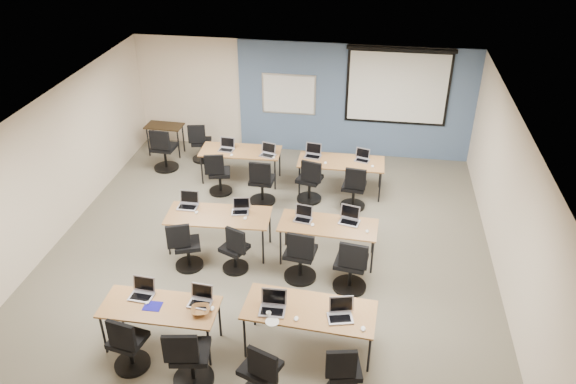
% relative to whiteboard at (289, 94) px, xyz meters
% --- Properties ---
extents(floor, '(8.00, 9.00, 0.02)m').
position_rel_whiteboard_xyz_m(floor, '(0.30, -4.43, -1.45)').
color(floor, '#6B6354').
rests_on(floor, ground).
extents(ceiling, '(8.00, 9.00, 0.02)m').
position_rel_whiteboard_xyz_m(ceiling, '(0.30, -4.43, 1.25)').
color(ceiling, white).
rests_on(ceiling, ground).
extents(wall_back, '(8.00, 0.04, 2.70)m').
position_rel_whiteboard_xyz_m(wall_back, '(0.30, 0.07, -0.10)').
color(wall_back, beige).
rests_on(wall_back, ground).
extents(wall_left, '(0.04, 9.00, 2.70)m').
position_rel_whiteboard_xyz_m(wall_left, '(-3.70, -4.43, -0.10)').
color(wall_left, beige).
rests_on(wall_left, ground).
extents(wall_right, '(0.04, 9.00, 2.70)m').
position_rel_whiteboard_xyz_m(wall_right, '(4.30, -4.43, -0.10)').
color(wall_right, beige).
rests_on(wall_right, ground).
extents(blue_accent_panel, '(5.50, 0.04, 2.70)m').
position_rel_whiteboard_xyz_m(blue_accent_panel, '(1.55, 0.04, -0.10)').
color(blue_accent_panel, '#3D5977').
rests_on(blue_accent_panel, wall_back).
extents(whiteboard, '(1.28, 0.03, 0.98)m').
position_rel_whiteboard_xyz_m(whiteboard, '(0.00, 0.00, 0.00)').
color(whiteboard, silver).
rests_on(whiteboard, wall_back).
extents(projector_screen, '(2.40, 0.10, 1.82)m').
position_rel_whiteboard_xyz_m(projector_screen, '(2.50, -0.02, 0.44)').
color(projector_screen, black).
rests_on(projector_screen, wall_back).
extents(training_table_front_left, '(1.68, 0.70, 0.73)m').
position_rel_whiteboard_xyz_m(training_table_front_left, '(-0.81, -6.73, -0.77)').
color(training_table_front_left, '#9B7541').
rests_on(training_table_front_left, floor).
extents(training_table_front_right, '(1.87, 0.78, 0.73)m').
position_rel_whiteboard_xyz_m(training_table_front_right, '(1.30, -6.46, -0.76)').
color(training_table_front_right, '#975C33').
rests_on(training_table_front_right, floor).
extents(training_table_mid_left, '(1.86, 0.77, 0.73)m').
position_rel_whiteboard_xyz_m(training_table_mid_left, '(-0.61, -4.28, -0.76)').
color(training_table_mid_left, brown).
rests_on(training_table_mid_left, floor).
extents(training_table_mid_right, '(1.71, 0.71, 0.73)m').
position_rel_whiteboard_xyz_m(training_table_mid_right, '(1.36, -4.28, -0.77)').
color(training_table_mid_right, brown).
rests_on(training_table_mid_right, floor).
extents(training_table_back_left, '(1.75, 0.73, 0.73)m').
position_rel_whiteboard_xyz_m(training_table_back_left, '(-0.81, -1.67, -0.77)').
color(training_table_back_left, '#A47440').
rests_on(training_table_back_left, floor).
extents(training_table_back_right, '(1.81, 0.75, 0.73)m').
position_rel_whiteboard_xyz_m(training_table_back_right, '(1.41, -1.85, -0.76)').
color(training_table_back_right, olive).
rests_on(training_table_back_right, floor).
extents(laptop_0, '(0.34, 0.29, 0.26)m').
position_rel_whiteboard_xyz_m(laptop_0, '(-1.14, -6.54, -0.66)').
color(laptop_0, silver).
rests_on(laptop_0, training_table_front_left).
extents(mouse_0, '(0.07, 0.09, 0.03)m').
position_rel_whiteboard_xyz_m(mouse_0, '(-1.01, -6.69, -0.71)').
color(mouse_0, white).
rests_on(mouse_0, training_table_front_left).
extents(task_chair_0, '(0.51, 0.51, 0.99)m').
position_rel_whiteboard_xyz_m(task_chair_0, '(-1.12, -7.25, -1.04)').
color(task_chair_0, black).
rests_on(task_chair_0, floor).
extents(laptop_1, '(0.32, 0.28, 0.25)m').
position_rel_whiteboard_xyz_m(laptop_1, '(-0.25, -6.56, -0.66)').
color(laptop_1, silver).
rests_on(laptop_1, training_table_front_left).
extents(mouse_1, '(0.08, 0.11, 0.04)m').
position_rel_whiteboard_xyz_m(mouse_1, '(-0.05, -6.68, -0.71)').
color(mouse_1, white).
rests_on(mouse_1, training_table_front_left).
extents(task_chair_1, '(0.57, 0.57, 1.04)m').
position_rel_whiteboard_xyz_m(task_chair_1, '(-0.19, -7.38, -1.02)').
color(task_chair_1, black).
rests_on(task_chair_1, floor).
extents(laptop_2, '(0.36, 0.31, 0.27)m').
position_rel_whiteboard_xyz_m(laptop_2, '(0.79, -6.54, -0.65)').
color(laptop_2, silver).
rests_on(laptop_2, training_table_front_right).
extents(mouse_2, '(0.09, 0.12, 0.04)m').
position_rel_whiteboard_xyz_m(mouse_2, '(1.14, -6.69, -0.71)').
color(mouse_2, white).
rests_on(mouse_2, training_table_front_right).
extents(task_chair_2, '(0.55, 0.52, 1.00)m').
position_rel_whiteboard_xyz_m(task_chair_2, '(0.80, -7.46, -1.04)').
color(task_chair_2, black).
rests_on(task_chair_2, floor).
extents(laptop_3, '(0.34, 0.29, 0.26)m').
position_rel_whiteboard_xyz_m(laptop_3, '(1.74, -6.54, -0.66)').
color(laptop_3, silver).
rests_on(laptop_3, training_table_front_right).
extents(mouse_3, '(0.08, 0.11, 0.04)m').
position_rel_whiteboard_xyz_m(mouse_3, '(2.07, -6.75, -0.71)').
color(mouse_3, white).
rests_on(mouse_3, training_table_front_right).
extents(task_chair_3, '(0.48, 0.48, 0.97)m').
position_rel_whiteboard_xyz_m(task_chair_3, '(1.85, -7.28, -1.05)').
color(task_chair_3, black).
rests_on(task_chair_3, floor).
extents(laptop_4, '(0.36, 0.30, 0.27)m').
position_rel_whiteboard_xyz_m(laptop_4, '(-1.23, -4.07, -0.65)').
color(laptop_4, '#B3B3B5').
rests_on(laptop_4, training_table_mid_left).
extents(mouse_4, '(0.06, 0.10, 0.03)m').
position_rel_whiteboard_xyz_m(mouse_4, '(-1.01, -4.27, -0.71)').
color(mouse_4, white).
rests_on(mouse_4, training_table_mid_left).
extents(task_chair_4, '(0.52, 0.49, 0.98)m').
position_rel_whiteboard_xyz_m(task_chair_4, '(-1.04, -4.93, -1.05)').
color(task_chair_4, black).
rests_on(task_chair_4, floor).
extents(laptop_5, '(0.31, 0.26, 0.23)m').
position_rel_whiteboard_xyz_m(laptop_5, '(-0.24, -4.10, -0.66)').
color(laptop_5, '#A9A9B6').
rests_on(laptop_5, training_table_mid_left).
extents(mouse_5, '(0.07, 0.10, 0.03)m').
position_rel_whiteboard_xyz_m(mouse_5, '(-0.11, -4.32, -0.71)').
color(mouse_5, white).
rests_on(mouse_5, training_table_mid_left).
extents(task_chair_5, '(0.49, 0.46, 0.95)m').
position_rel_whiteboard_xyz_m(task_chair_5, '(-0.17, -4.88, -1.06)').
color(task_chair_5, black).
rests_on(task_chair_5, floor).
extents(laptop_6, '(0.31, 0.26, 0.24)m').
position_rel_whiteboard_xyz_m(laptop_6, '(0.91, -4.17, -0.66)').
color(laptop_6, '#AFAFB3').
rests_on(laptop_6, training_table_mid_right).
extents(mouse_6, '(0.08, 0.11, 0.04)m').
position_rel_whiteboard_xyz_m(mouse_6, '(1.09, -4.35, -0.71)').
color(mouse_6, white).
rests_on(mouse_6, training_table_mid_right).
extents(task_chair_6, '(0.56, 0.56, 1.03)m').
position_rel_whiteboard_xyz_m(task_chair_6, '(0.97, -4.94, -1.02)').
color(task_chair_6, black).
rests_on(task_chair_6, floor).
extents(laptop_7, '(0.35, 0.29, 0.26)m').
position_rel_whiteboard_xyz_m(laptop_7, '(1.72, -4.12, -0.66)').
color(laptop_7, '#ADADAE').
rests_on(laptop_7, training_table_mid_right).
extents(mouse_7, '(0.08, 0.10, 0.03)m').
position_rel_whiteboard_xyz_m(mouse_7, '(2.04, -4.40, -0.71)').
color(mouse_7, white).
rests_on(mouse_7, training_table_mid_right).
extents(task_chair_7, '(0.57, 0.57, 1.04)m').
position_rel_whiteboard_xyz_m(task_chair_7, '(1.82, -5.08, -1.02)').
color(task_chair_7, black).
rests_on(task_chair_7, floor).
extents(laptop_8, '(0.33, 0.28, 0.25)m').
position_rel_whiteboard_xyz_m(laptop_8, '(-1.12, -1.67, -0.66)').
color(laptop_8, silver).
rests_on(laptop_8, training_table_back_left).
extents(mouse_8, '(0.08, 0.11, 0.04)m').
position_rel_whiteboard_xyz_m(mouse_8, '(-0.94, -1.94, -0.71)').
color(mouse_8, white).
rests_on(mouse_8, training_table_back_left).
extents(task_chair_8, '(0.50, 0.50, 0.98)m').
position_rel_whiteboard_xyz_m(task_chair_8, '(-1.15, -2.33, -1.04)').
color(task_chair_8, black).
rests_on(task_chair_8, floor).
extents(laptop_9, '(0.32, 0.27, 0.25)m').
position_rel_whiteboard_xyz_m(laptop_9, '(-0.17, -1.79, -0.66)').
color(laptop_9, '#B3B3B3').
rests_on(laptop_9, training_table_back_left).
extents(mouse_9, '(0.07, 0.10, 0.03)m').
position_rel_whiteboard_xyz_m(mouse_9, '(-0.03, -1.92, -0.71)').
color(mouse_9, white).
rests_on(mouse_9, training_table_back_left).
extents(task_chair_9, '(0.54, 0.54, 1.02)m').
position_rel_whiteboard_xyz_m(task_chair_9, '(-0.16, -2.58, -1.03)').
color(task_chair_9, black).
rests_on(task_chair_9, floor).
extents(laptop_10, '(0.34, 0.29, 0.26)m').
position_rel_whiteboard_xyz_m(laptop_10, '(0.79, -1.69, -0.66)').
color(laptop_10, silver).
rests_on(laptop_10, training_table_back_right).
extents(mouse_10, '(0.09, 0.12, 0.04)m').
position_rel_whiteboard_xyz_m(mouse_10, '(1.09, -1.99, -0.71)').
color(mouse_10, white).
rests_on(mouse_10, training_table_back_right).
extents(task_chair_10, '(0.53, 0.52, 1.00)m').
position_rel_whiteboard_xyz_m(task_chair_10, '(0.81, -2.35, -1.04)').
color(task_chair_10, black).
rests_on(task_chair_10, floor).
extents(laptop_11, '(0.30, 0.26, 0.23)m').
position_rel_whiteboard_xyz_m(laptop_11, '(1.84, -1.72, -0.66)').
color(laptop_11, '#A8A8AC').
rests_on(laptop_11, training_table_back_right).
extents(mouse_11, '(0.09, 0.11, 0.04)m').
position_rel_whiteboard_xyz_m(mouse_11, '(2.07, -2.00, -0.71)').
color(mouse_11, white).
rests_on(mouse_11, training_table_back_right).
extents(task_chair_11, '(0.51, 0.51, 0.99)m').
position_rel_whiteboard_xyz_m(task_chair_11, '(1.73, -2.49, -1.04)').
color(task_chair_11, black).
rests_on(task_chair_11, floor).
extents(blue_mousepad, '(0.26, 0.21, 0.01)m').
position_rel_whiteboard_xyz_m(blue_mousepad, '(-0.91, -6.75, -0.72)').
color(blue_mousepad, '#120E88').
rests_on(blue_mousepad, training_table_front_left).
extents(snack_bowl, '(0.39, 0.39, 0.08)m').
position_rel_whiteboard_xyz_m(snack_bowl, '(-0.20, -6.76, -0.68)').
color(snack_bowl, '#974D1E').
rests_on(snack_bowl, training_table_front_left).
extents(snack_plate, '(0.23, 0.23, 0.01)m').
position_rel_whiteboard_xyz_m(snack_plate, '(0.83, -6.80, -0.71)').
color(snack_plate, white).
rests_on(snack_plate, training_table_front_right).
extents(coffee_cup, '(0.06, 0.06, 0.05)m').
position_rel_whiteboard_xyz_m(coffee_cup, '(0.76, -6.70, -0.68)').
color(coffee_cup, white).
rests_on(coffee_cup, snack_plate).
extents(utility_table, '(0.88, 0.49, 0.75)m').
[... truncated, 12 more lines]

